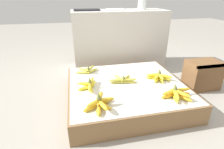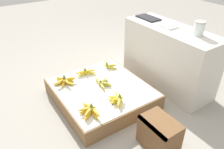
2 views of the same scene
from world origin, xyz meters
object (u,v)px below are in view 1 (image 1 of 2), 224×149
Objects in this scene: banana_bunch_back_left at (88,70)px; glass_jar at (142,3)px; banana_bunch_front_left at (100,103)px; banana_bunch_middle_midright at (159,77)px; wooden_crate at (202,75)px; banana_bunch_front_midright at (177,94)px; banana_bunch_middle_left at (89,85)px; banana_bunch_middle_midleft at (123,80)px; foam_tray_white at (116,9)px.

glass_jar reaches higher than banana_bunch_back_left.
banana_bunch_middle_midright is at bearing 27.29° from banana_bunch_front_left.
wooden_crate is 1.21× the size of banana_bunch_front_midright.
banana_bunch_back_left is at bearing 86.87° from banana_bunch_middle_left.
banana_bunch_middle_midleft is (0.31, 0.04, -0.00)m from banana_bunch_middle_left.
banana_bunch_front_left is at bearing -80.09° from banana_bunch_middle_left.
wooden_crate is 0.64m from banana_bunch_front_midright.
banana_bunch_middle_midleft is 1.17× the size of banana_bunch_middle_midright.
glass_jar reaches higher than banana_bunch_front_left.
banana_bunch_middle_left is at bearing -116.93° from foam_tray_white.
banana_bunch_back_left is (-1.15, 0.24, 0.05)m from wooden_crate.
banana_bunch_middle_left is 0.96× the size of banana_bunch_middle_midleft.
glass_jar is at bearing 58.54° from banana_bunch_front_left.
banana_bunch_back_left is at bearing -142.84° from glass_jar.
banana_bunch_front_left reaches higher than banana_bunch_middle_left.
foam_tray_white is at bearing 71.66° from banana_bunch_front_left.
banana_bunch_middle_left is at bearing -130.92° from glass_jar.
wooden_crate is at bearing 18.39° from banana_bunch_front_left.
banana_bunch_middle_midright is at bearing 89.70° from banana_bunch_front_midright.
banana_bunch_front_left is 0.30m from banana_bunch_middle_left.
glass_jar is (0.14, 1.19, 0.59)m from banana_bunch_front_midright.
foam_tray_white is at bearing 134.50° from wooden_crate.
banana_bunch_back_left is (-0.03, 0.61, -0.01)m from banana_bunch_front_left.
wooden_crate reaches higher than banana_bunch_middle_midright.
banana_bunch_middle_left is at bearing 99.91° from banana_bunch_front_left.
wooden_crate is 1.17m from banana_bunch_middle_left.
banana_bunch_front_midright is at bearing -90.30° from banana_bunch_middle_midright.
wooden_crate is 1.11m from glass_jar.
banana_bunch_front_left is at bearing -152.71° from banana_bunch_middle_midright.
banana_bunch_front_midright is 1.33m from glass_jar.
banana_bunch_middle_left is 1.33m from glass_jar.
banana_bunch_middle_midright is (-0.52, -0.06, 0.06)m from wooden_crate.
banana_bunch_front_midright reaches higher than banana_bunch_middle_midright.
foam_tray_white is at bearing -169.86° from glass_jar.
banana_bunch_middle_midleft is at bearing -43.70° from banana_bunch_back_left.
banana_bunch_back_left is at bearing 168.11° from wooden_crate.
banana_bunch_front_left is at bearing -161.61° from wooden_crate.
glass_jar reaches higher than banana_bunch_middle_midright.
banana_bunch_front_midright reaches higher than banana_bunch_middle_midleft.
banana_bunch_front_midright is 1.26m from foam_tray_white.
banana_bunch_front_midright reaches higher than banana_bunch_middle_left.
banana_bunch_middle_midright is at bearing -98.65° from glass_jar.
banana_bunch_middle_midright is at bearing -172.94° from wooden_crate.
foam_tray_white reaches higher than banana_bunch_middle_midleft.
banana_bunch_middle_midleft is at bearing 7.87° from banana_bunch_middle_left.
banana_bunch_middle_midleft is at bearing -98.25° from foam_tray_white.
banana_bunch_back_left is (-0.62, 0.61, -0.01)m from banana_bunch_front_midright.
banana_bunch_middle_left is at bearing -176.10° from wooden_crate.
banana_bunch_middle_left reaches higher than banana_bunch_middle_midleft.
wooden_crate is 1.30× the size of banana_bunch_middle_left.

